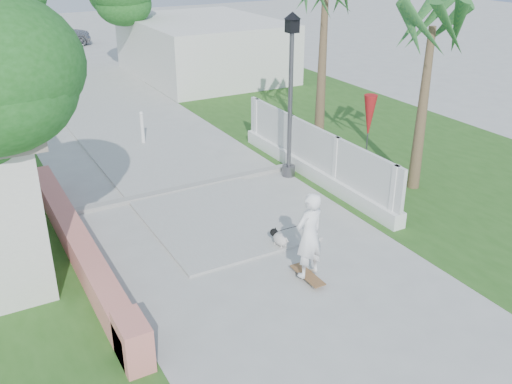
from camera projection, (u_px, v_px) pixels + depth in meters
ground at (314, 308)px, 10.38m from camera, size 90.00×90.00×0.00m
path_strip at (68, 80)px, 26.26m from camera, size 3.20×36.00×0.06m
curb at (186, 188)px, 15.13m from camera, size 6.50×0.25×0.10m
grass_right at (350, 129)px, 19.83m from camera, size 8.00×20.00×0.01m
pink_wall at (82, 251)px, 11.61m from camera, size 0.45×8.20×0.80m
lattice_fence at (314, 160)px, 15.63m from camera, size 0.35×7.00×1.50m
building_right at (204, 48)px, 26.80m from camera, size 6.00×8.00×2.60m
street_lamp at (291, 91)px, 15.03m from camera, size 0.44×0.44×4.44m
bollard at (142, 127)px, 18.17m from camera, size 0.14×0.14×1.09m
patio_umbrella at (369, 117)px, 15.38m from camera, size 0.36×0.36×2.30m
palm_far at (325, 2)px, 15.72m from camera, size 1.80×1.80×5.30m
palm_near at (431, 37)px, 13.67m from camera, size 1.80×1.80×4.70m
skateboarder at (295, 232)px, 11.23m from camera, size 0.71×2.01×1.86m
dog at (279, 238)px, 12.31m from camera, size 0.34×0.58×0.40m
parked_car at (52, 34)px, 33.81m from camera, size 4.37×1.82×1.48m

